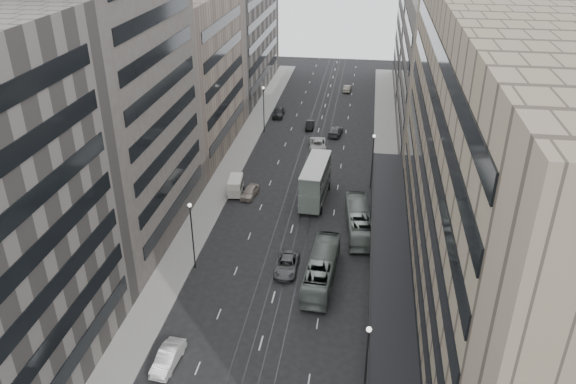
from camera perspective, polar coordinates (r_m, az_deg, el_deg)
The scene contains 25 objects.
ground at distance 54.14m, azimuth -2.97°, elevation -15.78°, with size 220.00×220.00×0.00m, color black.
sidewalk_right at distance 84.67m, azimuth 9.94°, elevation 1.11°, with size 4.00×125.00×0.15m, color gray.
sidewalk_left at distance 87.01m, azimuth -6.03°, elevation 2.14°, with size 4.00×125.00×0.15m, color gray.
department_store at distance 53.19m, azimuth 21.73°, elevation 0.81°, with size 19.20×60.00×30.00m.
building_right_mid at distance 94.89m, azimuth 16.29°, elevation 11.06°, with size 15.00×28.00×24.00m, color #49433F.
building_right_far at distance 123.46m, azimuth 14.87°, elevation 15.82°, with size 15.00×32.00×28.00m, color #635E59.
building_left_b at distance 67.90m, azimuth -18.43°, elevation 8.87°, with size 15.00×26.00×34.00m, color #49433F.
building_left_c at distance 93.00m, azimuth -10.94°, elevation 11.65°, with size 15.00×28.00×25.00m, color gray.
building_left_d at distance 123.49m, azimuth -6.06°, elevation 16.55°, with size 15.00×38.00×28.00m, color #635E59.
lamp_right_near at distance 46.30m, azimuth 7.99°, elevation -16.35°, with size 0.44×0.44×8.32m.
lamp_right_far at distance 80.19m, azimuth 8.61°, elevation 3.72°, with size 0.44×0.44×8.32m.
lamp_left_near at distance 62.45m, azimuth -9.75°, elevation -3.66°, with size 0.44×0.44×8.32m.
lamp_left_far at distance 100.49m, azimuth -2.49°, elevation 8.95°, with size 0.44×0.44×8.32m.
bus_near at distance 61.48m, azimuth 3.43°, elevation -7.78°, with size 2.74×11.72×3.26m, color gray.
bus_far at distance 70.69m, azimuth 7.14°, elevation -2.90°, with size 2.66×11.39×3.17m, color #939E96.
double_decker at distance 76.92m, azimuth 2.80°, elevation 1.14°, with size 3.70×10.34×5.57m.
panel_van at distance 79.51m, azimuth -5.34°, elevation 0.67°, with size 2.30×4.17×2.52m.
sedan_1 at distance 53.37m, azimuth -12.10°, elevation -16.13°, with size 1.66×4.76×1.57m, color silver.
sedan_2 at distance 63.50m, azimuth -0.14°, elevation -7.43°, with size 2.46×5.33×1.48m, color #545456.
sedan_4 at distance 79.01m, azimuth -3.90°, elevation 0.02°, with size 1.73×4.30×1.47m, color #A99B8C.
sedan_5 at distance 103.40m, azimuth 2.24°, elevation 6.82°, with size 1.41×4.03×1.33m, color black.
sedan_6 at distance 94.94m, azimuth 3.04°, elevation 4.99°, with size 2.78×6.02×1.67m, color #B8B7B3.
sedan_7 at distance 100.66m, azimuth 4.86°, elevation 6.20°, with size 2.09×5.13×1.49m, color #4E4E50.
sedan_8 at distance 109.37m, azimuth -0.97°, elevation 8.12°, with size 2.02×5.03×1.71m, color black.
sedan_9 at distance 125.39m, azimuth 6.04°, elevation 10.44°, with size 1.46×4.18×1.38m, color gray.
Camera 1 is at (8.38, -38.58, 37.05)m, focal length 35.00 mm.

